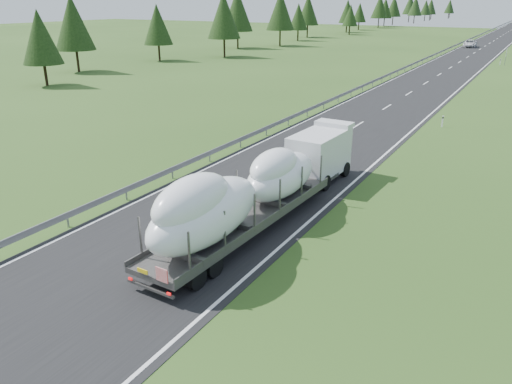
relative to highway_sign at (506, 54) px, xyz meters
The scene contains 7 objects.
ground 80.34m from the highway_sign, 95.14° to the right, with size 400.00×400.00×0.00m, color #294717.
road_surface 21.33m from the highway_sign, 109.80° to the left, with size 10.00×400.00×0.02m, color black.
guardrail 23.57m from the highway_sign, 122.08° to the left, with size 0.10×400.00×0.76m.
highway_sign is the anchor object (origin of this frame).
tree_line_left 75.63m from the highway_sign, 133.47° to the left, with size 14.46×340.41×12.58m.
boat_truck 75.31m from the highway_sign, 93.50° to the right, with size 3.05×17.59×4.00m.
distant_van 33.75m from the highway_sign, 107.19° to the left, with size 2.70×5.87×1.63m, color silver.
Camera 1 is at (13.49, -14.52, 10.32)m, focal length 35.00 mm.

